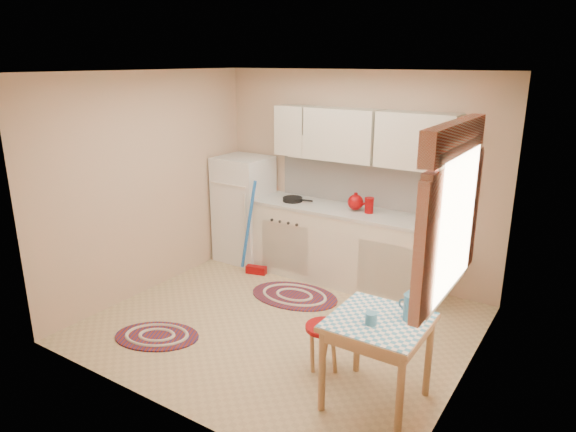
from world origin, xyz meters
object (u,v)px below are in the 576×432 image
Objects in this scene: fridge at (244,209)px; table at (377,362)px; base_cabinets at (342,247)px; stool at (324,347)px.

fridge reaches higher than table.
table is at bearing -56.10° from base_cabinets.
table is at bearing -34.62° from fridge.
fridge reaches higher than base_cabinets.
table is (2.75, -1.90, -0.34)m from fridge.
fridge is 1.46m from base_cabinets.
fridge is at bearing -178.01° from base_cabinets.
base_cabinets is 5.36× the size of stool.
fridge is 3.36m from table.
base_cabinets is 2.35m from table.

